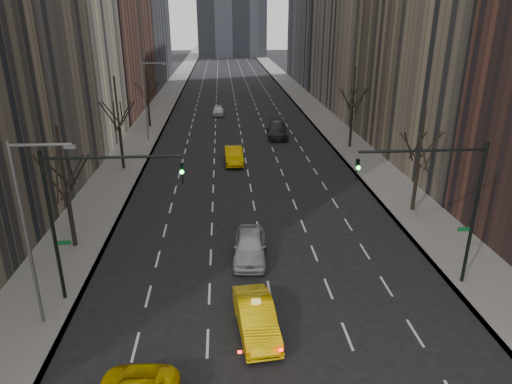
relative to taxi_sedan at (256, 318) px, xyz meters
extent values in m
cube|color=slate|center=(-11.28, 61.32, -0.71)|extent=(4.50, 320.00, 0.15)
cube|color=slate|center=(13.22, 61.32, -0.71)|extent=(4.50, 320.00, 0.15)
cylinder|color=black|center=(-11.03, 9.32, 1.15)|extent=(0.28, 0.28, 3.57)
cylinder|color=black|center=(-11.03, 9.32, 5.06)|extent=(0.16, 0.16, 4.25)
cylinder|color=black|center=(-10.88, 10.16, 4.17)|extent=(0.42, 1.80, 2.52)
cylinder|color=black|center=(-10.22, 9.61, 4.17)|extent=(1.74, 0.72, 2.52)
cylinder|color=black|center=(-10.37, 8.76, 4.17)|extent=(1.46, 1.25, 2.52)
cylinder|color=black|center=(-11.18, 8.47, 4.17)|extent=(0.42, 1.80, 2.52)
cylinder|color=black|center=(-11.84, 9.02, 4.17)|extent=(1.74, 0.72, 2.52)
cylinder|color=black|center=(-11.69, 9.87, 4.17)|extent=(1.46, 1.25, 2.52)
cylinder|color=black|center=(-11.03, 25.32, 1.36)|extent=(0.28, 0.28, 3.99)
cylinder|color=black|center=(-11.03, 25.32, 5.73)|extent=(0.16, 0.16, 4.75)
cylinder|color=black|center=(-10.88, 26.16, 4.59)|extent=(0.42, 1.80, 2.52)
cylinder|color=black|center=(-10.22, 25.61, 4.59)|extent=(1.74, 0.72, 2.52)
cylinder|color=black|center=(-10.37, 24.76, 4.59)|extent=(1.46, 1.25, 2.52)
cylinder|color=black|center=(-11.18, 24.47, 4.59)|extent=(0.42, 1.80, 2.52)
cylinder|color=black|center=(-11.84, 25.02, 4.59)|extent=(1.74, 0.72, 2.52)
cylinder|color=black|center=(-11.69, 25.87, 4.59)|extent=(1.46, 1.25, 2.52)
cylinder|color=black|center=(-11.03, 43.32, 1.05)|extent=(0.28, 0.28, 3.36)
cylinder|color=black|center=(-11.03, 43.32, 4.73)|extent=(0.16, 0.16, 4.00)
cylinder|color=black|center=(-10.88, 44.16, 3.96)|extent=(0.42, 1.80, 2.52)
cylinder|color=black|center=(-10.22, 43.61, 3.96)|extent=(1.74, 0.72, 2.52)
cylinder|color=black|center=(-10.37, 42.76, 3.96)|extent=(1.46, 1.25, 2.52)
cylinder|color=black|center=(-11.18, 42.47, 3.96)|extent=(0.42, 1.80, 2.52)
cylinder|color=black|center=(-11.84, 43.02, 3.96)|extent=(1.74, 0.72, 2.52)
cylinder|color=black|center=(-11.69, 43.87, 3.96)|extent=(1.46, 1.25, 2.52)
cylinder|color=black|center=(12.97, 13.32, 1.15)|extent=(0.28, 0.28, 3.57)
cylinder|color=black|center=(12.97, 13.32, 5.06)|extent=(0.16, 0.16, 4.25)
cylinder|color=black|center=(13.12, 14.16, 4.17)|extent=(0.42, 1.80, 2.52)
cylinder|color=black|center=(13.78, 13.61, 4.17)|extent=(1.74, 0.72, 2.52)
cylinder|color=black|center=(13.63, 12.76, 4.17)|extent=(1.46, 1.25, 2.52)
cylinder|color=black|center=(12.82, 12.47, 4.17)|extent=(0.42, 1.80, 2.52)
cylinder|color=black|center=(12.16, 13.02, 4.17)|extent=(1.74, 0.72, 2.52)
cylinder|color=black|center=(12.31, 13.87, 4.17)|extent=(1.46, 1.25, 2.52)
cylinder|color=black|center=(12.97, 31.32, 1.36)|extent=(0.28, 0.28, 3.99)
cylinder|color=black|center=(12.97, 31.32, 5.73)|extent=(0.16, 0.16, 4.75)
cylinder|color=black|center=(13.12, 32.16, 4.59)|extent=(0.42, 1.80, 2.52)
cylinder|color=black|center=(13.78, 31.61, 4.59)|extent=(1.74, 0.72, 2.52)
cylinder|color=black|center=(13.63, 30.76, 4.59)|extent=(1.46, 1.25, 2.52)
cylinder|color=black|center=(12.82, 30.47, 4.59)|extent=(0.42, 1.80, 2.52)
cylinder|color=black|center=(12.16, 31.02, 4.59)|extent=(1.74, 0.72, 2.52)
cylinder|color=black|center=(12.31, 31.87, 4.59)|extent=(1.46, 1.25, 2.52)
cylinder|color=black|center=(-9.83, 3.32, 3.37)|extent=(0.18, 0.18, 8.00)
cylinder|color=black|center=(-6.58, 3.32, 6.97)|extent=(6.50, 0.14, 0.14)
imported|color=black|center=(-3.33, 3.32, 6.07)|extent=(0.18, 0.22, 1.10)
sphere|color=#0CFF33|center=(-3.33, 3.14, 6.22)|extent=(0.20, 0.20, 0.20)
cube|color=#0C5926|center=(-9.43, 3.32, 2.57)|extent=(0.70, 0.04, 0.22)
cylinder|color=black|center=(11.77, 3.32, 3.37)|extent=(0.18, 0.18, 8.00)
cylinder|color=black|center=(8.52, 3.32, 6.97)|extent=(6.50, 0.14, 0.14)
imported|color=black|center=(5.27, 3.32, 6.07)|extent=(0.18, 0.22, 1.10)
sphere|color=#0CFF33|center=(5.27, 3.14, 6.22)|extent=(0.20, 0.20, 0.20)
cube|color=#0C5926|center=(11.37, 3.32, 2.57)|extent=(0.70, 0.04, 0.22)
cylinder|color=slate|center=(-10.23, 1.32, 3.87)|extent=(0.16, 0.16, 9.00)
cylinder|color=slate|center=(-8.93, 1.32, 8.17)|extent=(2.60, 0.14, 0.14)
cube|color=slate|center=(-7.73, 1.32, 8.07)|extent=(0.50, 0.22, 0.15)
cylinder|color=slate|center=(-10.23, 36.32, 3.87)|extent=(0.16, 0.16, 9.00)
cylinder|color=slate|center=(-8.93, 36.32, 8.17)|extent=(2.60, 0.14, 0.14)
cube|color=slate|center=(-7.73, 36.32, 8.07)|extent=(0.50, 0.22, 0.15)
imported|color=yellow|center=(0.00, 0.00, 0.00)|extent=(2.13, 4.88, 1.56)
imported|color=#ACAFB4|center=(0.14, 7.02, 0.05)|extent=(2.35, 5.03, 1.67)
imported|color=#ECB804|center=(-0.28, 26.60, 0.04)|extent=(1.88, 5.00, 1.63)
imported|color=#29292D|center=(5.35, 36.89, 0.09)|extent=(2.74, 6.10, 1.73)
imported|color=white|center=(-1.90, 50.75, -0.07)|extent=(1.81, 4.21, 1.42)
camera|label=1|loc=(-1.33, -17.71, 13.19)|focal=32.00mm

